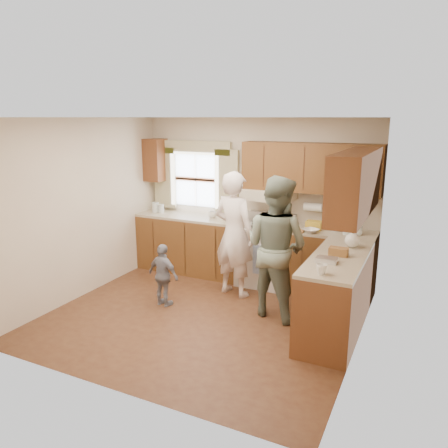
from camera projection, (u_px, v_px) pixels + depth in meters
The scene contains 6 objects.
room at pixel (203, 222), 5.33m from camera, with size 3.80×3.80×3.80m.
kitchen_fixtures at pixel (278, 239), 6.12m from camera, with size 3.80×2.25×2.15m.
stove at pixel (265, 254), 6.65m from camera, with size 0.76×0.67×1.07m.
woman_left at pixel (234, 234), 6.15m from camera, with size 0.65×0.43×1.79m, color white.
woman_right at pixel (276, 247), 5.51m from camera, with size 0.88×0.69×1.81m, color #21382D.
child at pixel (163, 275), 5.87m from camera, with size 0.51×0.21×0.86m, color gray.
Camera 1 is at (2.48, -4.56, 2.50)m, focal length 35.00 mm.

